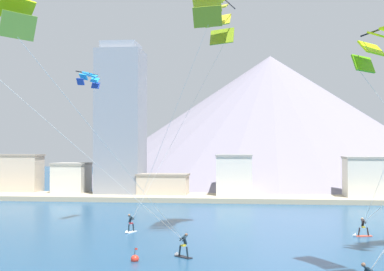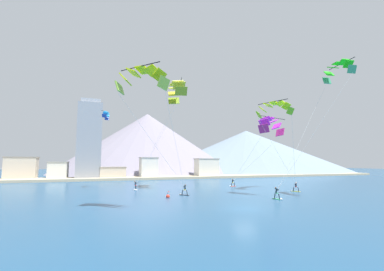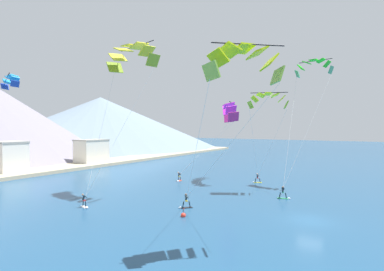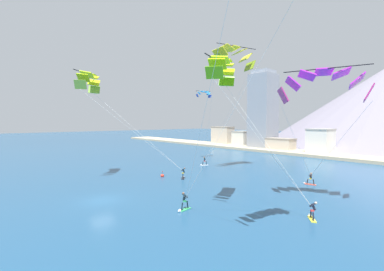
# 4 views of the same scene
# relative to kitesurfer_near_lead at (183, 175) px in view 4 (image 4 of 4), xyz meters

# --- Properties ---
(ground_plane) EXTENTS (400.00, 400.00, 0.00)m
(ground_plane) POSITION_rel_kitesurfer_near_lead_xyz_m (2.72, -13.67, -0.53)
(ground_plane) COLOR navy
(kitesurfer_near_lead) EXTENTS (1.57, 1.45, 1.76)m
(kitesurfer_near_lead) POSITION_rel_kitesurfer_near_lead_xyz_m (0.00, 0.00, 0.00)
(kitesurfer_near_lead) COLOR black
(kitesurfer_near_lead) RESTS_ON ground
(kitesurfer_near_trail) EXTENTS (1.38, 1.62, 1.71)m
(kitesurfer_near_trail) POSITION_rel_kitesurfer_near_lead_xyz_m (20.22, -1.70, -0.03)
(kitesurfer_near_trail) COLOR yellow
(kitesurfer_near_trail) RESTS_ON ground
(kitesurfer_mid_center) EXTENTS (0.92, 1.78, 1.76)m
(kitesurfer_mid_center) POSITION_rel_kitesurfer_near_lead_xyz_m (-6.22, 10.27, -0.01)
(kitesurfer_mid_center) COLOR white
(kitesurfer_mid_center) RESTS_ON ground
(kitesurfer_far_left) EXTENTS (1.79, 0.75, 1.69)m
(kitesurfer_far_left) POSITION_rel_kitesurfer_near_lead_xyz_m (14.37, 10.66, -0.05)
(kitesurfer_far_left) COLOR #E54C33
(kitesurfer_far_left) RESTS_ON ground
(kitesurfer_far_right) EXTENTS (0.66, 1.78, 1.79)m
(kitesurfer_far_right) POSITION_rel_kitesurfer_near_lead_xyz_m (10.97, -8.94, 0.02)
(kitesurfer_far_right) COLOR #33B266
(kitesurfer_far_right) RESTS_ON ground
(parafoil_kite_near_lead) EXTENTS (11.42, 13.26, 14.51)m
(parafoil_kite_near_lead) POSITION_rel_kitesurfer_near_lead_xyz_m (-8.41, -10.85, 14.15)
(parafoil_kite_near_lead) COLOR #7FB23A
(parafoil_kite_near_trail) EXTENTS (9.17, 6.78, 13.42)m
(parafoil_kite_near_trail) POSITION_rel_kitesurfer_near_lead_xyz_m (13.21, -5.88, 13.23)
(parafoil_kite_near_trail) COLOR #62B512
(parafoil_kite_mid_center) EXTENTS (9.32, 8.96, 19.91)m
(parafoil_kite_mid_center) POSITION_rel_kitesurfer_near_lead_xyz_m (1.48, 9.75, 19.30)
(parafoil_kite_mid_center) COLOR olive
(parafoil_kite_far_left) EXTENTS (8.62, 10.68, 12.75)m
(parafoil_kite_far_left) POSITION_rel_kitesurfer_near_lead_xyz_m (19.05, 2.96, 12.14)
(parafoil_kite_far_left) COLOR #B12678
(parafoil_kite_distant_high_outer) EXTENTS (1.64, 3.88, 1.54)m
(parafoil_kite_distant_high_outer) POSITION_rel_kitesurfer_near_lead_xyz_m (-11.79, 15.64, 14.44)
(parafoil_kite_distant_high_outer) COLOR #243FA2
(race_marker_buoy) EXTENTS (0.56, 0.56, 1.02)m
(race_marker_buoy) POSITION_rel_kitesurfer_near_lead_xyz_m (-3.00, -1.78, -0.38)
(race_marker_buoy) COLOR red
(race_marker_buoy) RESTS_ON ground
(shoreline_strip) EXTENTS (180.00, 10.00, 0.70)m
(shoreline_strip) POSITION_rel_kitesurfer_near_lead_xyz_m (2.72, 42.14, -0.18)
(shoreline_strip) COLOR tan
(shoreline_strip) RESTS_ON ground
(shore_building_harbour_front) EXTENTS (5.26, 5.95, 5.41)m
(shore_building_harbour_front) POSITION_rel_kitesurfer_near_lead_xyz_m (-24.26, 45.95, 2.18)
(shore_building_harbour_front) COLOR silver
(shore_building_harbour_front) RESTS_ON ground
(shore_building_promenade_mid) EXTENTS (5.48, 6.33, 6.81)m
(shore_building_promenade_mid) POSITION_rel_kitesurfer_near_lead_xyz_m (2.13, 44.21, 2.88)
(shore_building_promenade_mid) COLOR silver
(shore_building_promenade_mid) RESTS_ON ground
(shore_building_quay_east) EXTENTS (8.27, 4.26, 6.77)m
(shore_building_quay_east) POSITION_rel_kitesurfer_near_lead_xyz_m (-33.79, 46.35, 2.86)
(shore_building_quay_east) COLOR beige
(shore_building_quay_east) RESTS_ON ground
(shore_building_old_town) EXTENTS (7.86, 4.37, 3.82)m
(shore_building_old_town) POSITION_rel_kitesurfer_near_lead_xyz_m (-8.85, 43.66, 1.39)
(shore_building_old_town) COLOR beige
(shore_building_old_town) RESTS_ON ground
(highrise_tower) EXTENTS (7.00, 7.00, 24.46)m
(highrise_tower) POSITION_rel_kitesurfer_near_lead_xyz_m (-15.94, 45.23, 11.49)
(highrise_tower) COLOR gray
(highrise_tower) RESTS_ON ground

